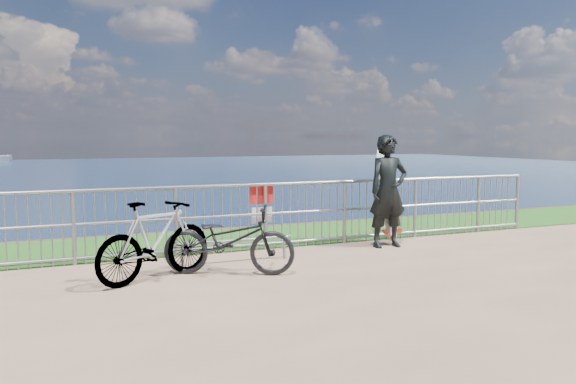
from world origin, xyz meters
name	(u,v)px	position (x,y,z in m)	size (l,w,h in m)	color
grass_strip	(270,236)	(0.00, 2.70, 0.01)	(120.00, 120.00, 0.00)	#1D5216
railing	(293,214)	(0.01, 1.60, 0.58)	(10.06, 0.10, 1.13)	gray
surfer	(388,191)	(1.53, 1.02, 0.96)	(0.70, 0.46, 1.92)	black
surfboard	(387,199)	(1.67, 1.27, 0.80)	(0.58, 0.55, 1.75)	silver
bicycle_near	(229,240)	(-1.56, 0.19, 0.48)	(0.63, 1.81, 0.95)	black
bicycle_far	(155,240)	(-2.54, 0.27, 0.53)	(0.50, 1.77, 1.06)	black
bike_rack	(235,243)	(-1.28, 0.81, 0.31)	(1.79, 0.05, 0.37)	gray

